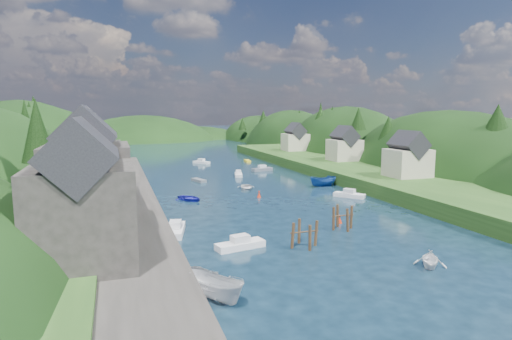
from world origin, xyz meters
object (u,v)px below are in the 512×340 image
object	(u,v)px
channel_buoy_far	(259,194)
piling_cluster_near	(304,237)
channel_buoy_near	(340,220)
piling_cluster_far	(342,220)

from	to	relation	value
channel_buoy_far	piling_cluster_near	bearing A→B (deg)	-98.34
piling_cluster_near	channel_buoy_far	size ratio (longest dim) A/B	3.04
piling_cluster_near	channel_buoy_near	distance (m)	11.14
piling_cluster_far	channel_buoy_near	size ratio (longest dim) A/B	3.12
piling_cluster_far	channel_buoy_far	xyz separation A→B (m)	(-3.44, 21.39, -0.67)
piling_cluster_far	channel_buoy_far	size ratio (longest dim) A/B	3.12
channel_buoy_near	channel_buoy_far	bearing A→B (deg)	103.52
piling_cluster_near	piling_cluster_far	distance (m)	8.70
piling_cluster_far	channel_buoy_near	distance (m)	2.87
piling_cluster_near	channel_buoy_far	distance (m)	26.44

